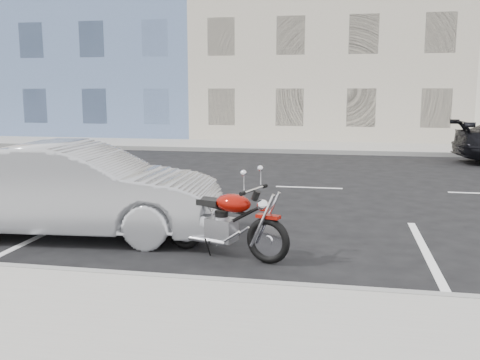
# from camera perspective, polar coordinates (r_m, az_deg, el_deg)

# --- Properties ---
(ground) EXTENTS (120.00, 120.00, 0.00)m
(ground) POSITION_cam_1_polar(r_m,az_deg,el_deg) (13.07, 16.14, -1.08)
(ground) COLOR black
(ground) RESTS_ON ground
(sidewalk_far) EXTENTS (80.00, 3.40, 0.15)m
(sidewalk_far) POSITION_cam_1_polar(r_m,az_deg,el_deg) (21.94, 0.93, 3.67)
(sidewalk_far) COLOR gray
(sidewalk_far) RESTS_ON ground
(curb_near) EXTENTS (80.00, 0.12, 0.16)m
(curb_near) POSITION_cam_1_polar(r_m,az_deg,el_deg) (7.26, -21.19, -9.15)
(curb_near) COLOR gray
(curb_near) RESTS_ON ground
(curb_far) EXTENTS (80.00, 0.12, 0.16)m
(curb_far) POSITION_cam_1_polar(r_m,az_deg,el_deg) (20.27, 0.10, 3.20)
(curb_far) COLOR gray
(curb_far) RESTS_ON ground
(bldg_blue) EXTENTS (12.00, 12.00, 13.00)m
(bldg_blue) POSITION_cam_1_polar(r_m,az_deg,el_deg) (32.04, -13.31, 16.80)
(bldg_blue) COLOR slate
(bldg_blue) RESTS_ON ground
(bldg_cream) EXTENTS (12.00, 12.00, 11.50)m
(bldg_cream) POSITION_cam_1_polar(r_m,az_deg,el_deg) (29.31, 9.67, 16.14)
(bldg_cream) COLOR #B9B09C
(bldg_cream) RESTS_ON ground
(motorcycle) EXTENTS (1.96, 0.90, 1.02)m
(motorcycle) POSITION_cam_1_polar(r_m,az_deg,el_deg) (7.23, 3.20, -5.40)
(motorcycle) COLOR black
(motorcycle) RESTS_ON ground
(sedan_silver) EXTENTS (4.69, 1.97, 1.51)m
(sedan_silver) POSITION_cam_1_polar(r_m,az_deg,el_deg) (8.96, -16.89, -0.99)
(sedan_silver) COLOR #9B9EA3
(sedan_silver) RESTS_ON ground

